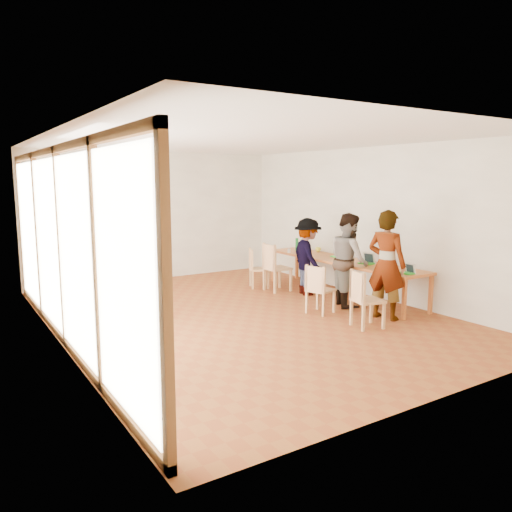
# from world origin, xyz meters

# --- Properties ---
(ground) EXTENTS (8.00, 8.00, 0.00)m
(ground) POSITION_xyz_m (0.00, 0.00, 0.00)
(ground) COLOR brown
(ground) RESTS_ON ground
(wall_back) EXTENTS (6.00, 0.10, 3.00)m
(wall_back) POSITION_xyz_m (0.00, 4.00, 1.50)
(wall_back) COLOR white
(wall_back) RESTS_ON ground
(wall_front) EXTENTS (6.00, 0.10, 3.00)m
(wall_front) POSITION_xyz_m (0.00, -4.00, 1.50)
(wall_front) COLOR white
(wall_front) RESTS_ON ground
(wall_right) EXTENTS (0.10, 8.00, 3.00)m
(wall_right) POSITION_xyz_m (3.00, 0.00, 1.50)
(wall_right) COLOR white
(wall_right) RESTS_ON ground
(window_wall) EXTENTS (0.10, 8.00, 3.00)m
(window_wall) POSITION_xyz_m (-2.96, 0.00, 1.50)
(window_wall) COLOR white
(window_wall) RESTS_ON ground
(ceiling) EXTENTS (6.00, 8.00, 0.04)m
(ceiling) POSITION_xyz_m (0.00, 0.00, 3.02)
(ceiling) COLOR white
(ceiling) RESTS_ON wall_back
(communal_table) EXTENTS (0.80, 4.00, 0.75)m
(communal_table) POSITION_xyz_m (2.50, 0.26, 0.70)
(communal_table) COLOR #BF602A
(communal_table) RESTS_ON ground
(side_table) EXTENTS (0.90, 0.90, 0.75)m
(side_table) POSITION_xyz_m (-1.65, 2.08, 0.67)
(side_table) COLOR #BF602A
(side_table) RESTS_ON ground
(chair_near) EXTENTS (0.52, 0.52, 0.49)m
(chair_near) POSITION_xyz_m (1.24, -1.63, 0.57)
(chair_near) COLOR tan
(chair_near) RESTS_ON ground
(chair_mid) EXTENTS (0.51, 0.51, 0.46)m
(chair_mid) POSITION_xyz_m (1.17, -0.60, 0.53)
(chair_mid) COLOR tan
(chair_mid) RESTS_ON ground
(chair_far) EXTENTS (0.48, 0.48, 0.54)m
(chair_far) POSITION_xyz_m (1.55, 1.33, 0.62)
(chair_far) COLOR tan
(chair_far) RESTS_ON ground
(chair_empty) EXTENTS (0.53, 0.53, 0.46)m
(chair_empty) POSITION_xyz_m (1.42, 1.85, 0.53)
(chair_empty) COLOR tan
(chair_empty) RESTS_ON ground
(chair_spare) EXTENTS (0.52, 0.52, 0.48)m
(chair_spare) POSITION_xyz_m (-1.66, 0.79, 0.55)
(chair_spare) COLOR tan
(chair_spare) RESTS_ON ground
(person_near) EXTENTS (0.61, 0.77, 1.86)m
(person_near) POSITION_xyz_m (1.96, -1.44, 0.93)
(person_near) COLOR gray
(person_near) RESTS_ON ground
(person_mid) EXTENTS (0.95, 1.05, 1.75)m
(person_mid) POSITION_xyz_m (2.06, -0.42, 0.87)
(person_mid) COLOR gray
(person_mid) RESTS_ON ground
(person_far) EXTENTS (0.84, 1.14, 1.58)m
(person_far) POSITION_xyz_m (1.98, 0.72, 0.79)
(person_far) COLOR gray
(person_far) RESTS_ON ground
(laptop_near) EXTENTS (0.19, 0.22, 0.18)m
(laptop_near) POSITION_xyz_m (2.40, -1.54, 0.80)
(laptop_near) COLOR #35D638
(laptop_near) RESTS_ON communal_table
(laptop_mid) EXTENTS (0.27, 0.30, 0.22)m
(laptop_mid) POSITION_xyz_m (2.55, -0.41, 0.81)
(laptop_mid) COLOR #35D638
(laptop_mid) RESTS_ON communal_table
(laptop_far) EXTENTS (0.21, 0.24, 0.18)m
(laptop_far) POSITION_xyz_m (2.66, 0.55, 0.80)
(laptop_far) COLOR #35D638
(laptop_far) RESTS_ON communal_table
(yellow_mug) EXTENTS (0.16, 0.16, 0.10)m
(yellow_mug) POSITION_xyz_m (2.80, 1.37, 0.80)
(yellow_mug) COLOR #FFFE36
(yellow_mug) RESTS_ON communal_table
(green_bottle) EXTENTS (0.07, 0.07, 0.28)m
(green_bottle) POSITION_xyz_m (2.55, 1.83, 0.89)
(green_bottle) COLOR #1A742A
(green_bottle) RESTS_ON communal_table
(clear_glass) EXTENTS (0.07, 0.07, 0.09)m
(clear_glass) POSITION_xyz_m (2.17, 1.61, 0.80)
(clear_glass) COLOR silver
(clear_glass) RESTS_ON communal_table
(condiment_cup) EXTENTS (0.08, 0.08, 0.06)m
(condiment_cup) POSITION_xyz_m (2.23, -0.99, 0.78)
(condiment_cup) COLOR white
(condiment_cup) RESTS_ON communal_table
(pink_phone) EXTENTS (0.05, 0.10, 0.01)m
(pink_phone) POSITION_xyz_m (2.18, -1.09, 0.76)
(pink_phone) COLOR #D8456C
(pink_phone) RESTS_ON communal_table
(black_pouch) EXTENTS (0.16, 0.26, 0.09)m
(black_pouch) POSITION_xyz_m (2.25, -1.15, 0.80)
(black_pouch) COLOR black
(black_pouch) RESTS_ON communal_table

